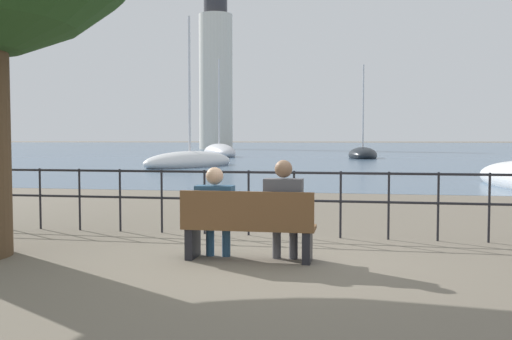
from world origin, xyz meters
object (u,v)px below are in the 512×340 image
(sailboat_3, at_px, (363,155))
(seated_person_right, at_px, (284,206))
(sailboat_4, at_px, (190,162))
(park_bench, at_px, (248,227))
(harbor_lighthouse, at_px, (216,73))
(sailboat_2, at_px, (219,153))
(seated_person_left, at_px, (215,208))

(sailboat_3, bearing_deg, seated_person_right, -93.54)
(seated_person_right, bearing_deg, sailboat_4, 109.59)
(park_bench, distance_m, harbor_lighthouse, 87.92)
(park_bench, xyz_separation_m, sailboat_2, (-11.37, 43.96, -0.07))
(sailboat_4, bearing_deg, sailboat_2, 120.71)
(seated_person_right, distance_m, sailboat_3, 41.47)
(seated_person_right, relative_size, harbor_lighthouse, 0.05)
(seated_person_left, height_order, sailboat_4, sailboat_4)
(seated_person_left, bearing_deg, seated_person_right, -0.23)
(seated_person_left, distance_m, harbor_lighthouse, 87.71)
(sailboat_3, height_order, sailboat_4, sailboat_4)
(sailboat_4, height_order, harbor_lighthouse, harbor_lighthouse)
(park_bench, height_order, seated_person_left, seated_person_left)
(park_bench, height_order, harbor_lighthouse, harbor_lighthouse)
(sailboat_4, distance_m, harbor_lighthouse, 62.58)
(sailboat_2, bearing_deg, seated_person_left, -100.93)
(sailboat_3, distance_m, sailboat_4, 19.71)
(sailboat_2, bearing_deg, harbor_lighthouse, 79.86)
(sailboat_2, relative_size, sailboat_4, 1.05)
(park_bench, relative_size, harbor_lighthouse, 0.06)
(park_bench, distance_m, sailboat_3, 41.55)
(sailboat_3, bearing_deg, sailboat_4, -121.91)
(harbor_lighthouse, bearing_deg, sailboat_4, -77.04)
(park_bench, xyz_separation_m, sailboat_4, (-8.23, 24.45, -0.14))
(sailboat_2, distance_m, harbor_lighthouse, 43.41)
(seated_person_left, bearing_deg, sailboat_2, 103.98)
(park_bench, height_order, sailboat_3, sailboat_3)
(seated_person_left, height_order, sailboat_3, sailboat_3)
(park_bench, relative_size, seated_person_left, 1.43)
(seated_person_left, relative_size, sailboat_4, 0.13)
(seated_person_right, relative_size, sailboat_3, 0.16)
(sailboat_4, bearing_deg, seated_person_left, -50.71)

